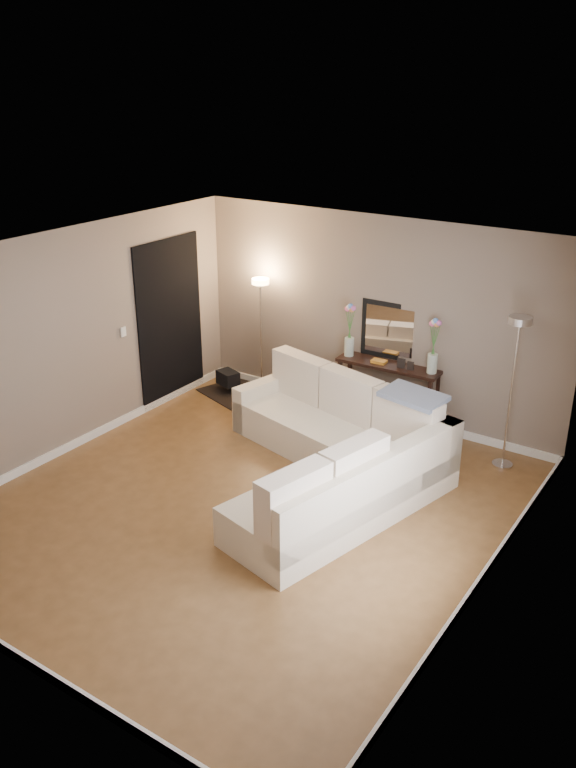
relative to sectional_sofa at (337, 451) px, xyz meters
The scene contains 23 objects.
floor 1.17m from the sectional_sofa, 117.15° to the right, with size 5.00×5.50×0.01m, color brown.
ceiling 2.51m from the sectional_sofa, 117.15° to the right, with size 5.00×5.50×0.01m, color white.
wall_back 2.07m from the sectional_sofa, 106.04° to the left, with size 5.00×0.02×2.60m, color gray.
wall_front 3.90m from the sectional_sofa, 97.72° to the right, with size 5.00×0.02×2.60m, color gray.
wall_left 3.31m from the sectional_sofa, 161.82° to the right, with size 0.02×5.50×2.60m, color gray.
wall_right 2.42m from the sectional_sofa, 26.35° to the right, with size 0.02×5.50×2.60m, color gray.
baseboard_back 1.84m from the sectional_sofa, 106.25° to the left, with size 5.00×0.03×0.10m, color white.
baseboard_front 3.77m from the sectional_sofa, 97.77° to the right, with size 5.00×0.03×0.10m, color white.
baseboard_left 3.17m from the sectional_sofa, 161.68° to the right, with size 0.03×5.50×0.10m, color white.
baseboard_right 2.23m from the sectional_sofa, 26.63° to the right, with size 0.03×5.50×0.10m, color white.
doorway 3.16m from the sectional_sofa, 166.66° to the left, with size 0.02×1.20×2.20m, color black.
switch_plate 3.11m from the sectional_sofa, behind, with size 0.02×0.08×0.12m, color white.
sectional_sofa is the anchor object (origin of this frame).
throw_blanket 1.02m from the sectional_sofa, 40.83° to the left, with size 0.69×0.40×0.05m, color slate.
console_table 1.63m from the sectional_sofa, 99.96° to the left, with size 1.33×0.41×0.81m.
leaning_mirror 1.97m from the sectional_sofa, 96.61° to the left, with size 0.94×0.08×0.73m.
table_decor 1.65m from the sectional_sofa, 97.30° to the left, with size 0.56×0.13×0.13m.
flower_vase_left 1.91m from the sectional_sofa, 115.58° to the left, with size 0.15×0.13×0.70m.
flower_vase_right 1.83m from the sectional_sofa, 77.52° to the left, with size 0.15×0.13×0.70m.
floor_lamp_lit 2.73m from the sectional_sofa, 143.76° to the left, with size 0.29×0.29×1.63m.
floor_lamp_unlit 2.15m from the sectional_sofa, 43.33° to the left, with size 0.26×0.26×1.79m.
charcoal_rug 2.64m from the sectional_sofa, 150.81° to the left, with size 1.06×0.80×0.01m, color black.
black_bag 2.80m from the sectional_sofa, 153.05° to the left, with size 0.30×0.21×0.19m, color black.
Camera 1 is at (4.07, -5.29, 4.20)m, focal length 35.00 mm.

